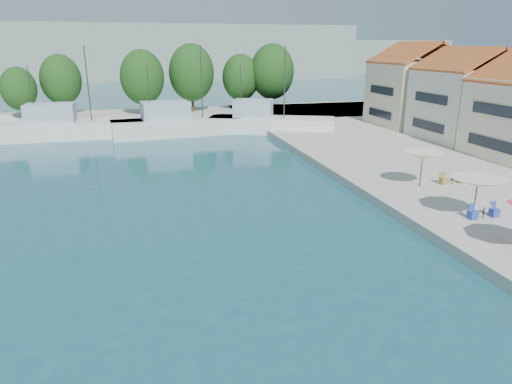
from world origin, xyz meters
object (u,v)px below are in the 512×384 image
object	(u,v)px
trawler_02	(73,128)
umbrella_white	(478,182)
umbrella_cream	(423,155)
trawler_04	(268,123)
trawler_03	(185,125)

from	to	relation	value
trawler_02	umbrella_white	bearing A→B (deg)	-53.79
umbrella_white	umbrella_cream	world-z (taller)	umbrella_cream
trawler_04	umbrella_cream	size ratio (longest dim) A/B	5.42
trawler_04	trawler_02	bearing A→B (deg)	-162.46
trawler_03	trawler_04	distance (m)	9.71
trawler_04	umbrella_cream	bearing A→B (deg)	-58.96
trawler_03	umbrella_white	bearing A→B (deg)	-75.52
trawler_02	umbrella_cream	size ratio (longest dim) A/B	6.09
trawler_03	umbrella_cream	xyz separation A→B (m)	(13.01, -26.71, 1.68)
trawler_03	umbrella_white	xyz separation A→B (m)	(12.39, -32.70, 1.57)
trawler_02	trawler_04	bearing A→B (deg)	-5.87
trawler_02	trawler_04	world-z (taller)	same
trawler_03	trawler_04	bearing A→B (deg)	-14.05
trawler_02	trawler_04	size ratio (longest dim) A/B	1.12
trawler_03	trawler_04	world-z (taller)	same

